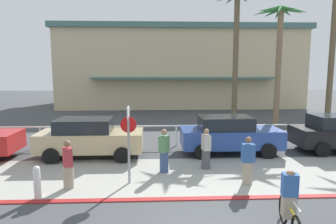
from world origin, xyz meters
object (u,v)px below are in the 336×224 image
(stop_sign_bike_lane, at_px, (129,134))
(car_blue_2, at_px, (229,134))
(car_tan_1, at_px, (90,138))
(palm_tree_2, at_px, (279,35))
(pedestrian_1, at_px, (164,153))
(bollard_1, at_px, (37,182))
(pedestrian_3, at_px, (206,151))
(pedestrian_0, at_px, (68,167))
(cyclist_yellow_0, at_px, (289,204))
(pedestrian_2, at_px, (248,163))
(palm_tree_1, at_px, (237,28))
(palm_tree_3, at_px, (333,29))

(stop_sign_bike_lane, distance_m, car_blue_2, 5.50)
(car_tan_1, bearing_deg, palm_tree_2, 30.40)
(car_tan_1, relative_size, pedestrian_1, 2.72)
(bollard_1, xyz_separation_m, car_tan_1, (0.63, 4.25, 0.35))
(palm_tree_2, distance_m, pedestrian_3, 11.22)
(pedestrian_0, bearing_deg, cyclist_yellow_0, -26.20)
(pedestrian_2, bearing_deg, palm_tree_1, 77.47)
(palm_tree_2, bearing_deg, palm_tree_1, 156.35)
(pedestrian_1, bearing_deg, bollard_1, -150.20)
(bollard_1, xyz_separation_m, pedestrian_3, (5.35, 2.47, 0.20))
(pedestrian_0, distance_m, pedestrian_3, 4.97)
(car_tan_1, distance_m, pedestrian_3, 5.04)
(palm_tree_1, distance_m, pedestrian_1, 12.10)
(cyclist_yellow_0, bearing_deg, palm_tree_1, 80.32)
(car_blue_2, height_order, cyclist_yellow_0, car_blue_2)
(palm_tree_1, relative_size, car_blue_2, 2.00)
(pedestrian_1, xyz_separation_m, pedestrian_2, (2.69, -1.30, -0.01))
(palm_tree_1, height_order, pedestrian_3, palm_tree_1)
(palm_tree_1, relative_size, pedestrian_1, 5.43)
(pedestrian_2, bearing_deg, cyclist_yellow_0, -89.07)
(car_tan_1, bearing_deg, stop_sign_bike_lane, -58.31)
(bollard_1, xyz_separation_m, palm_tree_2, (11.25, 10.48, 5.40))
(palm_tree_3, height_order, pedestrian_0, palm_tree_3)
(pedestrian_0, xyz_separation_m, pedestrian_1, (3.07, 1.41, 0.03))
(stop_sign_bike_lane, relative_size, pedestrian_2, 1.60)
(palm_tree_2, bearing_deg, bollard_1, -137.04)
(pedestrian_1, bearing_deg, pedestrian_2, -25.83)
(bollard_1, xyz_separation_m, palm_tree_1, (8.82, 11.54, 5.93))
(pedestrian_1, distance_m, pedestrian_3, 1.63)
(palm_tree_3, bearing_deg, palm_tree_1, 169.56)
(car_tan_1, xyz_separation_m, pedestrian_1, (3.12, -2.10, -0.13))
(palm_tree_1, relative_size, cyclist_yellow_0, 4.87)
(palm_tree_1, distance_m, cyclist_yellow_0, 14.99)
(car_blue_2, distance_m, cyclist_yellow_0, 6.70)
(palm_tree_2, xyz_separation_m, car_blue_2, (-4.49, -5.89, -5.04))
(car_tan_1, height_order, car_blue_2, same)
(palm_tree_2, xyz_separation_m, pedestrian_3, (-5.90, -8.00, -5.20))
(palm_tree_3, relative_size, pedestrian_2, 5.59)
(stop_sign_bike_lane, xyz_separation_m, palm_tree_1, (6.25, 10.43, 4.76))
(palm_tree_3, relative_size, pedestrian_0, 5.71)
(palm_tree_3, height_order, car_tan_1, palm_tree_3)
(pedestrian_2, bearing_deg, pedestrian_3, 123.88)
(pedestrian_0, bearing_deg, pedestrian_2, 1.04)
(bollard_1, relative_size, palm_tree_1, 0.11)
(car_tan_1, distance_m, pedestrian_2, 6.73)
(pedestrian_1, bearing_deg, stop_sign_bike_lane, -138.80)
(car_blue_2, xyz_separation_m, pedestrian_3, (-1.41, -2.11, -0.16))
(stop_sign_bike_lane, relative_size, car_tan_1, 0.58)
(cyclist_yellow_0, xyz_separation_m, pedestrian_2, (-0.05, 2.96, 0.04))
(cyclist_yellow_0, height_order, pedestrian_1, pedestrian_1)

